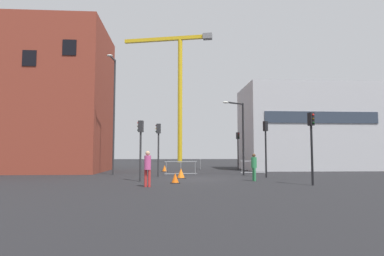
# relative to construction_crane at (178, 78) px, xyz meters

# --- Properties ---
(ground) EXTENTS (160.00, 160.00, 0.00)m
(ground) POSITION_rel_construction_crane_xyz_m (0.24, -42.42, -16.70)
(ground) COLOR black
(brick_building) EXTENTS (10.42, 8.91, 13.37)m
(brick_building) POSITION_rel_construction_crane_xyz_m (-12.75, -33.06, -10.02)
(brick_building) COLOR brown
(brick_building) RESTS_ON ground
(office_block) EXTENTS (13.20, 7.38, 8.71)m
(office_block) POSITION_rel_construction_crane_xyz_m (12.95, -30.36, -12.35)
(office_block) COLOR #B7B7BC
(office_block) RESTS_ON ground
(construction_crane) EXTENTS (17.82, 5.20, 25.42)m
(construction_crane) POSITION_rel_construction_crane_xyz_m (0.00, 0.00, 0.00)
(construction_crane) COLOR gold
(construction_crane) RESTS_ON ground
(streetlamp_tall) EXTENTS (0.44, 1.71, 9.34)m
(streetlamp_tall) POSITION_rel_construction_crane_xyz_m (-5.97, -37.65, -11.35)
(streetlamp_tall) COLOR #2D2D30
(streetlamp_tall) RESTS_ON ground
(streetlamp_short) EXTENTS (1.83, 1.23, 5.67)m
(streetlamp_short) POSITION_rel_construction_crane_xyz_m (4.03, -38.87, -13.21)
(streetlamp_short) COLOR black
(streetlamp_short) RESTS_ON ground
(traffic_light_crosswalk) EXTENTS (0.32, 0.39, 3.97)m
(traffic_light_crosswalk) POSITION_rel_construction_crane_xyz_m (5.34, -41.23, -14.04)
(traffic_light_crosswalk) COLOR black
(traffic_light_crosswalk) RESTS_ON ground
(traffic_light_corner) EXTENTS (0.32, 0.39, 3.87)m
(traffic_light_corner) POSITION_rel_construction_crane_xyz_m (6.14, -46.98, -14.10)
(traffic_light_corner) COLOR black
(traffic_light_corner) RESTS_ON ground
(traffic_light_island) EXTENTS (0.39, 0.31, 3.68)m
(traffic_light_island) POSITION_rel_construction_crane_xyz_m (-3.20, -44.02, -14.22)
(traffic_light_island) COLOR #2D2D30
(traffic_light_island) RESTS_ON ground
(traffic_light_median) EXTENTS (0.39, 0.29, 3.85)m
(traffic_light_median) POSITION_rel_construction_crane_xyz_m (-2.27, -40.17, -14.11)
(traffic_light_median) COLOR #2D2D30
(traffic_light_median) RESTS_ON ground
(traffic_light_far) EXTENTS (0.34, 0.39, 3.93)m
(traffic_light_far) POSITION_rel_construction_crane_xyz_m (5.75, -29.69, -14.06)
(traffic_light_far) COLOR #232326
(traffic_light_far) RESTS_ON ground
(pedestrian_walking) EXTENTS (0.34, 0.34, 1.81)m
(pedestrian_walking) POSITION_rel_construction_crane_xyz_m (-2.53, -47.21, -15.64)
(pedestrian_walking) COLOR red
(pedestrian_walking) RESTS_ON ground
(pedestrian_waiting) EXTENTS (0.34, 0.34, 1.68)m
(pedestrian_waiting) POSITION_rel_construction_crane_xyz_m (3.74, -44.07, -15.73)
(pedestrian_waiting) COLOR #2D844C
(pedestrian_waiting) RESTS_ON ground
(safety_barrier_mid_span) EXTENTS (2.57, 0.30, 1.08)m
(safety_barrier_mid_span) POSITION_rel_construction_crane_xyz_m (-0.57, -38.04, -16.14)
(safety_barrier_mid_span) COLOR gray
(safety_barrier_mid_span) RESTS_ON ground
(safety_barrier_right_run) EXTENTS (0.26, 2.23, 1.08)m
(safety_barrier_right_run) POSITION_rel_construction_crane_xyz_m (1.79, -29.14, -16.14)
(safety_barrier_right_run) COLOR gray
(safety_barrier_right_run) RESTS_ON ground
(safety_barrier_left_run) EXTENTS (2.15, 0.22, 1.08)m
(safety_barrier_left_run) POSITION_rel_construction_crane_xyz_m (5.59, -36.74, -16.14)
(safety_barrier_left_run) COLOR #B2B5BA
(safety_barrier_left_run) RESTS_ON ground
(traffic_cone_by_barrier) EXTENTS (0.68, 0.68, 0.69)m
(traffic_cone_by_barrier) POSITION_rel_construction_crane_xyz_m (-0.66, -41.47, -16.38)
(traffic_cone_by_barrier) COLOR black
(traffic_cone_by_barrier) RESTS_ON ground
(traffic_cone_orange) EXTENTS (0.56, 0.56, 0.57)m
(traffic_cone_orange) POSITION_rel_construction_crane_xyz_m (-1.11, -45.16, -16.44)
(traffic_cone_orange) COLOR black
(traffic_cone_orange) RESTS_ON ground
(traffic_cone_on_verge) EXTENTS (0.60, 0.60, 0.61)m
(traffic_cone_on_verge) POSITION_rel_construction_crane_xyz_m (-1.94, -33.08, -16.42)
(traffic_cone_on_verge) COLOR black
(traffic_cone_on_verge) RESTS_ON ground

